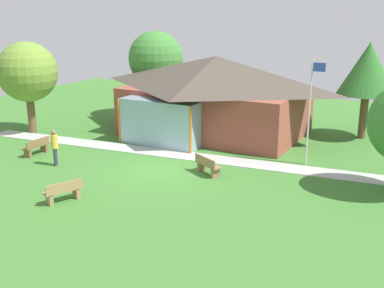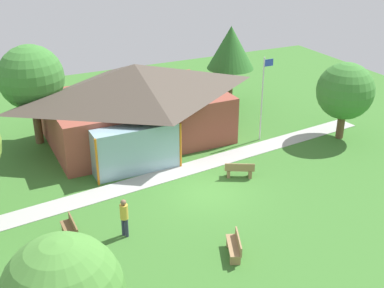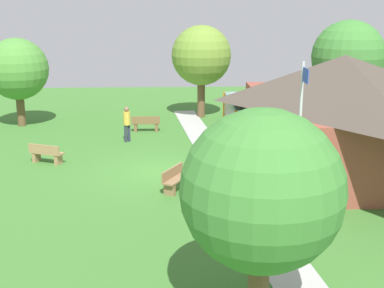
% 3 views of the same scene
% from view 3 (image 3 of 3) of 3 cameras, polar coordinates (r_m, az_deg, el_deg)
% --- Properties ---
extents(ground_plane, '(44.00, 44.00, 0.00)m').
position_cam_3_polar(ground_plane, '(20.67, -3.37, -3.12)').
color(ground_plane, '#3D752D').
extents(pavilion, '(10.95, 8.27, 4.56)m').
position_cam_3_polar(pavilion, '(21.98, 15.85, 3.82)').
color(pavilion, brown).
rests_on(pavilion, ground_plane).
extents(footpath, '(24.40, 3.89, 0.03)m').
position_cam_3_polar(footpath, '(20.76, 3.51, -2.99)').
color(footpath, '#ADADA8').
rests_on(footpath, ground_plane).
extents(flagpole, '(0.64, 0.08, 5.00)m').
position_cam_3_polar(flagpole, '(14.89, 11.85, 0.45)').
color(flagpole, silver).
rests_on(flagpole, ground_plane).
extents(bench_front_center, '(0.98, 1.55, 0.84)m').
position_cam_3_polar(bench_front_center, '(22.49, -15.90, -1.09)').
color(bench_front_center, '#9E7A51').
rests_on(bench_front_center, ground_plane).
extents(bench_rear_near_path, '(1.53, 1.10, 0.84)m').
position_cam_3_polar(bench_rear_near_path, '(18.54, -1.82, -3.98)').
color(bench_rear_near_path, olive).
rests_on(bench_rear_near_path, ground_plane).
extents(bench_mid_left, '(0.45, 1.50, 0.84)m').
position_cam_3_polar(bench_mid_left, '(27.22, -5.15, 2.23)').
color(bench_mid_left, brown).
rests_on(bench_mid_left, ground_plane).
extents(visitor_strolling_lawn, '(0.34, 0.34, 1.74)m').
position_cam_3_polar(visitor_strolling_lawn, '(25.12, -7.25, 2.52)').
color(visitor_strolling_lawn, '#2D3347').
rests_on(visitor_strolling_lawn, ground_plane).
extents(tree_west_hedge, '(3.48, 3.48, 5.39)m').
position_cam_3_polar(tree_west_hedge, '(30.24, 1.05, 9.77)').
color(tree_west_hedge, brown).
rests_on(tree_west_hedge, ground_plane).
extents(tree_lawn_corner, '(3.33, 3.33, 4.81)m').
position_cam_3_polar(tree_lawn_corner, '(29.51, -18.85, 7.86)').
color(tree_lawn_corner, brown).
rests_on(tree_lawn_corner, ground_plane).
extents(tree_east_hedge, '(3.32, 3.32, 4.59)m').
position_cam_3_polar(tree_east_hedge, '(10.34, 7.77, -5.22)').
color(tree_east_hedge, brown).
rests_on(tree_east_hedge, ground_plane).
extents(tree_behind_pavilion_left, '(3.66, 3.66, 5.79)m').
position_cam_3_polar(tree_behind_pavilion_left, '(27.44, 16.96, 9.22)').
color(tree_behind_pavilion_left, brown).
rests_on(tree_behind_pavilion_left, ground_plane).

